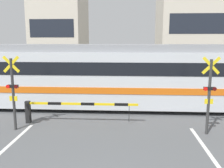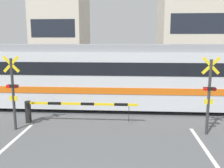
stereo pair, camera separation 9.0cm
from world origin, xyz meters
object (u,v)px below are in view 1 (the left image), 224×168
object	(u,v)px
commuter_train	(108,74)
crossing_barrier_far	(149,85)
crossing_signal_right	(209,92)
crossing_barrier_near	(61,107)
pedestrian	(121,75)
crossing_signal_left	(13,90)

from	to	relation	value
commuter_train	crossing_barrier_far	size ratio (longest dim) A/B	4.14
crossing_barrier_far	crossing_signal_right	xyz separation A→B (m)	(1.72, -6.62, 0.95)
crossing_barrier_near	pedestrian	bearing A→B (deg)	74.56
pedestrian	commuter_train	bearing A→B (deg)	-95.77
crossing_signal_right	pedestrian	distance (m)	10.40
pedestrian	crossing_barrier_far	bearing A→B (deg)	-58.50
commuter_train	crossing_signal_left	size ratio (longest dim) A/B	6.74
commuter_train	crossing_barrier_far	distance (m)	3.98
crossing_barrier_far	crossing_signal_right	distance (m)	6.91
crossing_barrier_far	pedestrian	size ratio (longest dim) A/B	3.10
commuter_train	crossing_signal_right	bearing A→B (deg)	-41.47
commuter_train	crossing_signal_right	distance (m)	5.64
crossing_barrier_near	crossing_barrier_far	distance (m)	7.20
pedestrian	crossing_signal_left	bearing A→B (deg)	-113.15
crossing_signal_left	pedestrian	xyz separation A→B (m)	(4.16, 9.73, -0.77)
crossing_barrier_near	pedestrian	size ratio (longest dim) A/B	3.10
crossing_signal_right	crossing_barrier_near	bearing A→B (deg)	171.69
commuter_train	crossing_barrier_near	world-z (taller)	commuter_train
crossing_signal_left	crossing_barrier_far	bearing A→B (deg)	47.54
crossing_barrier_near	crossing_signal_left	size ratio (longest dim) A/B	1.63
commuter_train	crossing_signal_right	xyz separation A→B (m)	(4.22, -3.73, -0.15)
crossing_barrier_near	crossing_barrier_far	xyz separation A→B (m)	(4.34, 5.74, 0.00)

